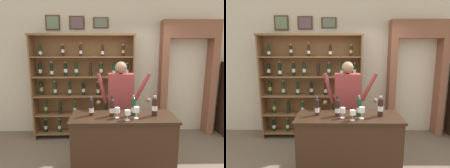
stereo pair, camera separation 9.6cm
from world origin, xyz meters
The scene contains 12 objects.
back_wall centered at (0.00, 1.81, 1.52)m, with size 12.00×0.19×3.03m.
wine_shelf centered at (-0.71, 1.45, 1.19)m, with size 2.21×0.35×2.27m.
archway_doorway centered at (1.62, 1.68, 1.48)m, with size 1.25×0.45×2.57m.
tasting_counter centered at (0.04, 0.00, 0.50)m, with size 1.56×0.59×1.00m.
shopkeeper centered at (0.05, 0.62, 1.10)m, with size 0.98×0.22×1.76m.
tasting_bottle_grappa centered at (-0.44, 0.04, 1.13)m, with size 0.07×0.07×0.29m.
tasting_bottle_super_tuscan centered at (-0.13, 0.00, 1.13)m, with size 0.07×0.07×0.30m.
tasting_bottle_brunello centered at (0.19, 0.02, 1.13)m, with size 0.07×0.07×0.31m.
tasting_bottle_riserva centered at (0.51, 0.00, 1.14)m, with size 0.08×0.08×0.30m.
wine_glass_center centered at (-0.05, -0.09, 1.10)m, with size 0.07×0.07×0.16m.
wine_glass_spare centered at (0.22, -0.11, 1.12)m, with size 0.08×0.08×0.17m.
wine_glass_right centered at (0.09, -0.18, 1.10)m, with size 0.08×0.08×0.15m.
Camera 1 is at (-0.20, -2.81, 2.01)m, focal length 31.74 mm.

